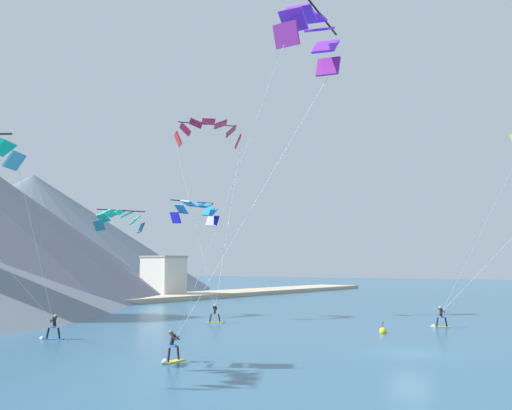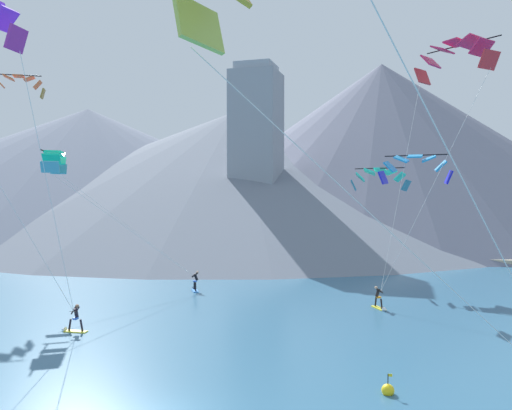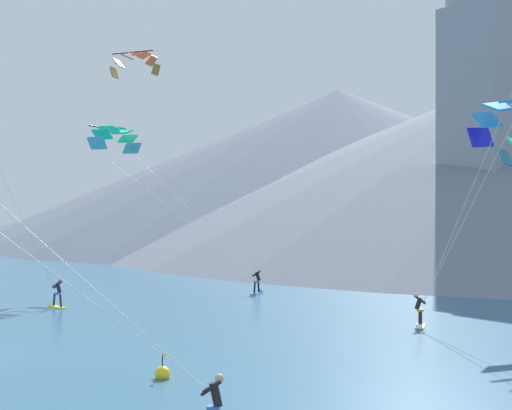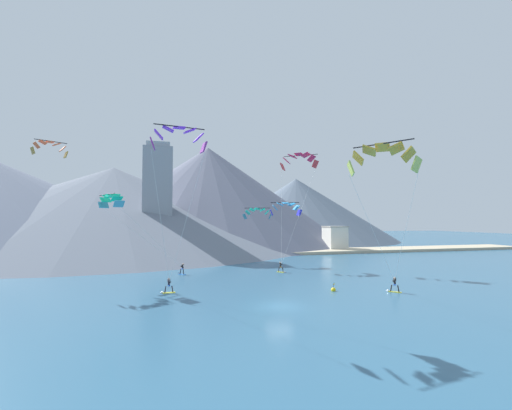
% 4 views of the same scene
% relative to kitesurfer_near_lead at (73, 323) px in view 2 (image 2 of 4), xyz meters
% --- Properties ---
extents(kitesurfer_near_lead, '(1.77, 0.61, 1.77)m').
position_rel_kitesurfer_near_lead_xyz_m(kitesurfer_near_lead, '(0.00, 0.00, 0.00)').
color(kitesurfer_near_lead, yellow).
rests_on(kitesurfer_near_lead, ground).
extents(kitesurfer_near_trail, '(1.26, 1.69, 1.80)m').
position_rel_kitesurfer_near_lead_xyz_m(kitesurfer_near_trail, '(2.26, 13.61, 0.02)').
color(kitesurfer_near_trail, '#337FDB').
rests_on(kitesurfer_near_trail, ground).
extents(kitesurfer_mid_center, '(1.31, 1.66, 1.77)m').
position_rel_kitesurfer_near_lead_xyz_m(kitesurfer_mid_center, '(18.03, 11.40, -0.00)').
color(kitesurfer_mid_center, yellow).
rests_on(kitesurfer_mid_center, ground).
extents(parafoil_kite_near_trail, '(11.47, 8.42, 10.54)m').
position_rel_kitesurfer_near_lead_xyz_m(parafoil_kite_near_trail, '(-7.25, 7.62, 10.65)').
color(parafoil_kite_near_trail, teal).
extents(parafoil_kite_mid_center, '(8.56, 8.51, 19.45)m').
position_rel_kitesurfer_near_lead_xyz_m(parafoil_kite_mid_center, '(23.43, 17.16, 19.04)').
color(parafoil_kite_mid_center, red).
extents(parafoil_kite_distant_high_outer, '(4.55, 3.39, 2.18)m').
position_rel_kitesurfer_near_lead_xyz_m(parafoil_kite_distant_high_outer, '(-16.70, 14.30, 18.65)').
color(parafoil_kite_distant_high_outer, olive).
extents(parafoil_kite_distant_low_drift, '(5.86, 2.30, 2.32)m').
position_rel_kitesurfer_near_lead_xyz_m(parafoil_kite_distant_low_drift, '(17.32, 23.89, 9.50)').
color(parafoil_kite_distant_low_drift, '#1F6F8E').
extents(parafoil_kite_distant_mid_solo, '(5.81, 2.16, 2.47)m').
position_rel_kitesurfer_near_lead_xyz_m(parafoil_kite_distant_mid_solo, '(20.48, 16.25, 10.22)').
color(parafoil_kite_distant_mid_solo, '#181AC4').
extents(race_marker_buoy, '(0.56, 0.56, 1.02)m').
position_rel_kitesurfer_near_lead_xyz_m(race_marker_buoy, '(19.15, -3.98, -0.38)').
color(race_marker_buoy, yellow).
rests_on(race_marker_buoy, ground).
extents(shoreline_strip, '(180.00, 10.00, 0.70)m').
position_rel_kitesurfer_near_lead_xyz_m(shoreline_strip, '(10.64, 40.93, -0.18)').
color(shoreline_strip, '#BCAD8E').
rests_on(shoreline_strip, ground).
extents(shore_building_harbour_front, '(7.46, 4.18, 5.05)m').
position_rel_kitesurfer_near_lead_xyz_m(shore_building_harbour_front, '(7.18, 42.15, 2.00)').
color(shore_building_harbour_front, beige).
rests_on(shore_building_harbour_front, ground).
extents(shore_building_quay_east, '(9.95, 5.70, 5.95)m').
position_rel_kitesurfer_near_lead_xyz_m(shore_building_quay_east, '(-28.29, 43.58, 2.45)').
color(shore_building_quay_east, '#B7AD9E').
rests_on(shore_building_quay_east, ground).
extents(shore_building_quay_west, '(5.42, 5.07, 5.86)m').
position_rel_kitesurfer_near_lead_xyz_m(shore_building_quay_west, '(-8.98, 44.39, 2.41)').
color(shore_building_quay_west, silver).
rests_on(shore_building_quay_west, ground).
extents(shore_building_old_town, '(8.81, 4.70, 4.13)m').
position_rel_kitesurfer_near_lead_xyz_m(shore_building_old_town, '(-19.55, 43.38, 1.54)').
color(shore_building_old_town, beige).
rests_on(shore_building_old_town, ground).
extents(highrise_tower, '(7.00, 7.00, 27.56)m').
position_rel_kitesurfer_near_lead_xyz_m(highrise_tower, '(-2.12, 46.71, 13.04)').
color(highrise_tower, gray).
rests_on(highrise_tower, ground).
extents(mountain_peak_west_ridge, '(99.61, 99.61, 34.76)m').
position_rel_kitesurfer_near_lead_xyz_m(mountain_peak_west_ridge, '(14.56, 82.30, 16.85)').
color(mountain_peak_west_ridge, slate).
rests_on(mountain_peak_west_ridge, ground).
extents(mountain_peak_central_summit, '(127.13, 127.13, 27.21)m').
position_rel_kitesurfer_near_lead_xyz_m(mountain_peak_central_summit, '(-51.62, 74.47, 13.07)').
color(mountain_peak_central_summit, slate).
rests_on(mountain_peak_central_summit, ground).
extents(mountain_peak_east_shoulder, '(127.72, 127.72, 25.79)m').
position_rel_kitesurfer_near_lead_xyz_m(mountain_peak_east_shoulder, '(-16.89, 79.46, 12.36)').
color(mountain_peak_east_shoulder, slate).
rests_on(mountain_peak_east_shoulder, ground).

